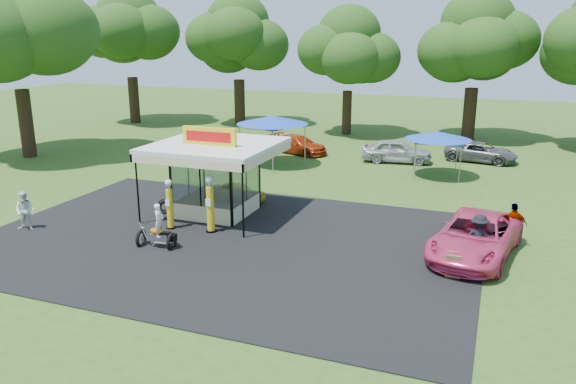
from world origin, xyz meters
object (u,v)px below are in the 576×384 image
Objects in this scene: pink_sedan at (476,237)px; bg_car_c at (397,151)px; gas_pump_left at (170,205)px; bg_car_b at (298,144)px; spectator_west at (25,211)px; bg_car_a at (203,142)px; tent_west at (272,120)px; gas_pump_right at (210,206)px; motorcycle at (158,230)px; spectator_east_a at (478,238)px; kiosk_car at (238,192)px; bg_car_d at (481,152)px; spectator_east_b at (513,225)px; gas_station_kiosk at (216,177)px; tent_east at (438,136)px; a_frame_sign at (453,266)px.

pink_sedan is 1.28× the size of bg_car_c.
gas_pump_left is 0.51× the size of bg_car_b.
spectator_west is 0.39× the size of bg_car_a.
tent_west is at bearing 108.27° from bg_car_c.
motorcycle is at bearing -115.13° from gas_pump_right.
spectator_east_a reaches higher than spectator_west.
bg_car_b is at bearing 79.47° from bg_car_c.
bg_car_c is at bearing -65.79° from spectator_east_a.
bg_car_b reaches higher than kiosk_car.
bg_car_d is at bearing 61.42° from gas_pump_right.
kiosk_car is 0.62× the size of tent_west.
kiosk_car is 1.58× the size of spectator_east_b.
spectator_east_a is at bearing 3.52° from gas_pump_right.
gas_station_kiosk is 1.92× the size of kiosk_car.
spectator_east_a is (18.38, 3.18, 0.07)m from spectator_west.
pink_sedan is at bearing -6.43° from spectator_west.
gas_station_kiosk is 1.40× the size of tent_east.
tent_east is (2.87, -3.03, 1.68)m from bg_car_c.
gas_station_kiosk is at bearing -127.28° from bg_car_a.
tent_west reaches higher than bg_car_a.
gas_pump_right is 0.57× the size of bg_car_b.
bg_car_a is (-0.93, 17.18, -0.13)m from spectator_west.
tent_west reaches higher than gas_pump_right.
spectator_west reaches higher than bg_car_b.
tent_east is at bearing -73.71° from bg_car_a.
bg_car_d reaches higher than kiosk_car.
bg_car_c reaches higher than bg_car_b.
bg_car_d is at bearing -57.35° from bg_car_a.
spectator_east_a reaches higher than spectator_east_b.
bg_car_c is (13.48, 1.70, 0.04)m from bg_car_a.
bg_car_d is 1.01× the size of tent_west.
pink_sedan is at bearing -41.60° from tent_west.
spectator_east_a is at bearing -123.08° from bg_car_b.
motorcycle is 18.06m from tent_east.
pink_sedan is 3.10× the size of spectator_east_a.
a_frame_sign is 0.21× the size of bg_car_a.
pink_sedan reaches higher than kiosk_car.
motorcycle is 0.42× the size of bg_car_c.
bg_car_b is 12.30m from bg_car_d.
a_frame_sign is at bearing -172.58° from bg_car_d.
bg_car_a is at bearing 75.13° from spectator_west.
kiosk_car is (-0.96, 4.60, -0.72)m from gas_pump_right.
spectator_east_a is 0.48× the size of tent_east.
gas_pump_left is 0.79× the size of kiosk_car.
spectator_west is at bearing 13.64° from spectator_east_a.
gas_pump_left is 12.64m from spectator_east_a.
bg_car_a is 13.59m from bg_car_c.
gas_pump_right is (0.96, -2.40, -0.58)m from gas_station_kiosk.
bg_car_b reaches higher than a_frame_sign.
spectator_east_a is 20.57m from bg_car_b.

